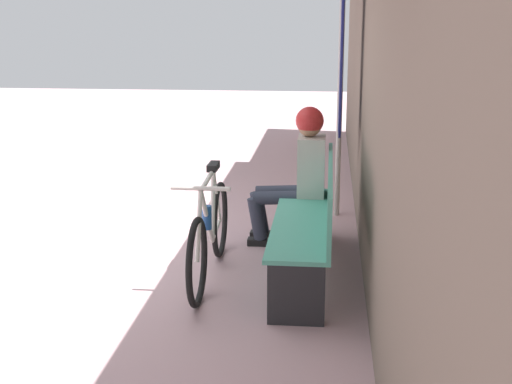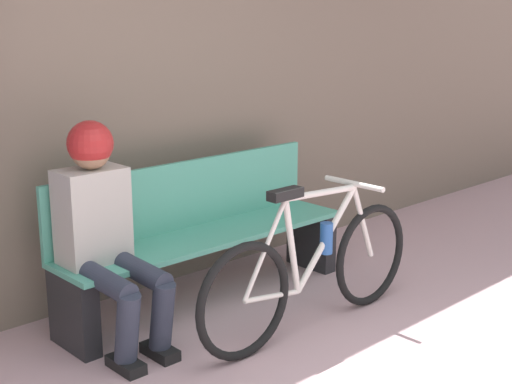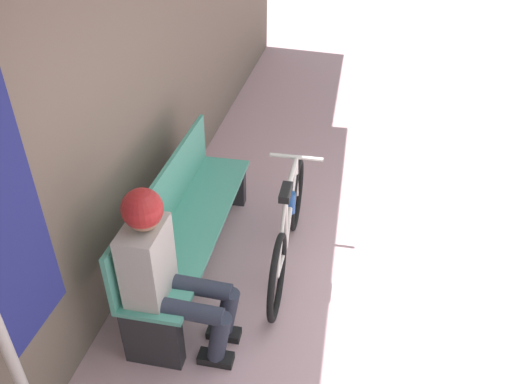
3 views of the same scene
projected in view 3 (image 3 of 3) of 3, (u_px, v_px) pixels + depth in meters
ground_plane at (473, 366)px, 3.07m from camera, size 24.00×24.00×0.00m
storefront_wall at (53, 79)px, 2.55m from camera, size 12.00×0.56×3.20m
park_bench_near at (187, 224)px, 3.62m from camera, size 1.87×0.42×0.82m
bicycle at (288, 227)px, 3.68m from camera, size 1.59×0.40×0.82m
person_seated at (164, 264)px, 2.87m from camera, size 0.34×0.63×1.15m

